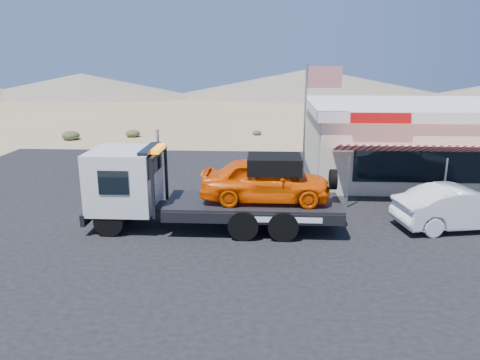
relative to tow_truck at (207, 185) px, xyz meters
The scene contains 7 objects.
ground 1.99m from the tow_truck, 142.45° to the right, with size 120.00×120.00×0.00m, color #958055.
asphalt_lot 3.08m from the tow_truck, 64.09° to the left, with size 32.00×24.00×0.02m, color black.
tow_truck is the anchor object (origin of this frame).
white_sedan 9.51m from the tow_truck, ahead, with size 1.71×4.89×1.61m, color silver.
jerky_store 12.72m from the tow_truck, 40.78° to the left, with size 10.40×9.97×3.90m.
flagpole 5.97m from the tow_truck, 43.31° to the left, with size 1.55×0.10×6.00m.
distant_hills 55.50m from the tow_truck, 101.05° to the left, with size 126.00×48.00×4.20m.
Camera 1 is at (2.98, -15.94, 6.38)m, focal length 35.00 mm.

